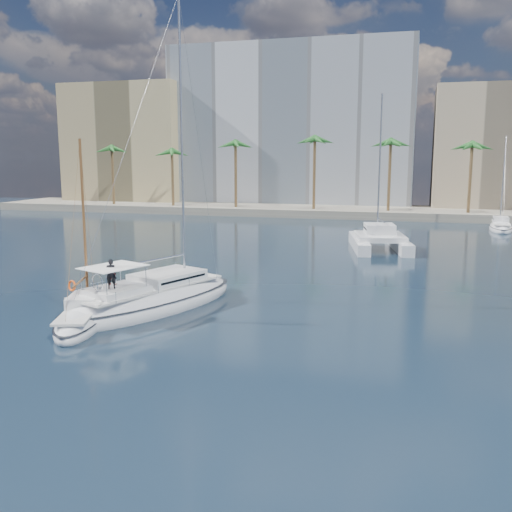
% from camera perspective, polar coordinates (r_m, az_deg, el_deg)
% --- Properties ---
extents(ground, '(160.00, 160.00, 0.00)m').
position_cam_1_polar(ground, '(32.20, -2.27, -6.42)').
color(ground, black).
rests_on(ground, ground).
extents(quay, '(120.00, 14.00, 1.20)m').
position_cam_1_polar(quay, '(91.29, 9.57, 4.43)').
color(quay, gray).
rests_on(quay, ground).
extents(building_modern, '(42.00, 16.00, 28.00)m').
position_cam_1_polar(building_modern, '(104.76, 3.81, 12.56)').
color(building_modern, silver).
rests_on(building_modern, ground).
extents(building_tan_left, '(22.00, 14.00, 22.00)m').
position_cam_1_polar(building_tan_left, '(111.09, -12.26, 10.66)').
color(building_tan_left, tan).
rests_on(building_tan_left, ground).
extents(building_beige, '(20.00, 14.00, 20.00)m').
position_cam_1_polar(building_beige, '(100.19, 23.09, 9.64)').
color(building_beige, '#C4AD8C').
rests_on(building_beige, ground).
extents(palm_left, '(3.60, 3.60, 12.30)m').
position_cam_1_polar(palm_left, '(96.75, -11.33, 10.42)').
color(palm_left, brown).
rests_on(palm_left, ground).
extents(palm_centre, '(3.60, 3.60, 12.30)m').
position_cam_1_polar(palm_centre, '(86.94, 9.46, 10.56)').
color(palm_centre, brown).
rests_on(palm_centre, ground).
extents(main_sloop, '(8.68, 13.70, 19.42)m').
position_cam_1_polar(main_sloop, '(34.91, -10.26, -4.32)').
color(main_sloop, white).
rests_on(main_sloop, ground).
extents(small_sloop, '(4.58, 7.74, 10.62)m').
position_cam_1_polar(small_sloop, '(32.40, -16.99, -6.02)').
color(small_sloop, white).
rests_on(small_sloop, ground).
extents(catamaran, '(7.02, 11.07, 15.19)m').
position_cam_1_polar(catamaran, '(57.84, 12.23, 1.76)').
color(catamaran, white).
rests_on(catamaran, ground).
extents(seagull, '(1.15, 0.50, 0.21)m').
position_cam_1_polar(seagull, '(36.99, -11.50, -3.41)').
color(seagull, silver).
rests_on(seagull, ground).
extents(moored_yacht_a, '(3.37, 9.52, 11.90)m').
position_cam_1_polar(moored_yacht_a, '(77.64, 23.25, 2.38)').
color(moored_yacht_a, white).
rests_on(moored_yacht_a, ground).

